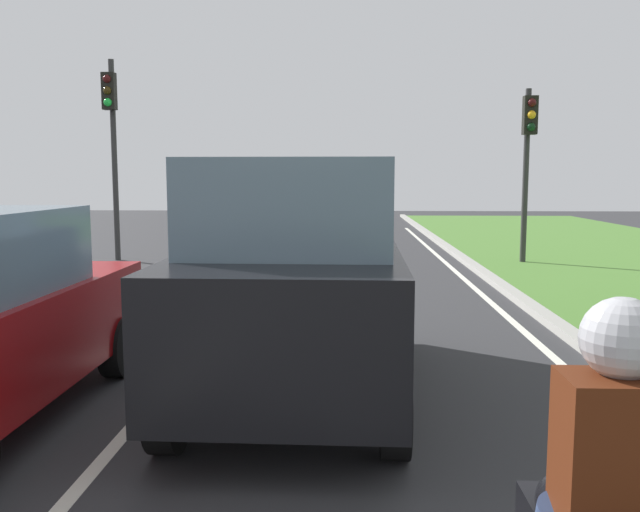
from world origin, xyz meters
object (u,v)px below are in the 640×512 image
car_suv_ahead (298,276)px  traffic_light_overhead_left (112,128)px  rider_person (616,457)px  traffic_light_near_right (528,145)px

car_suv_ahead → traffic_light_overhead_left: traffic_light_overhead_left is taller
car_suv_ahead → traffic_light_overhead_left: bearing=119.1°
car_suv_ahead → rider_person: size_ratio=3.89×
car_suv_ahead → rider_person: 4.42m
traffic_light_near_right → traffic_light_overhead_left: bearing=177.9°
car_suv_ahead → traffic_light_near_right: 11.07m
car_suv_ahead → traffic_light_near_right: bearing=65.2°
traffic_light_near_right → traffic_light_overhead_left: size_ratio=0.84×
car_suv_ahead → rider_person: bearing=-70.6°
car_suv_ahead → traffic_light_overhead_left: 11.76m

